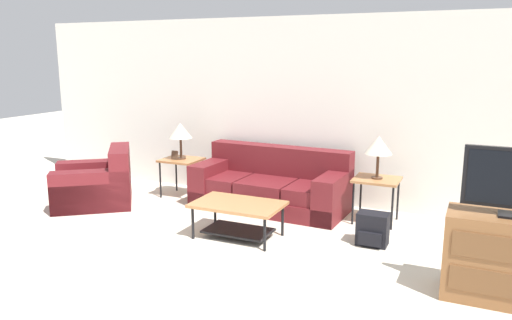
% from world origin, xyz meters
% --- Properties ---
extents(wall_back, '(8.77, 0.06, 2.60)m').
position_xyz_m(wall_back, '(0.00, 3.84, 1.30)').
color(wall_back, silver).
rests_on(wall_back, ground_plane).
extents(couch, '(2.13, 1.00, 0.82)m').
position_xyz_m(couch, '(-0.11, 3.29, 0.30)').
color(couch, maroon).
rests_on(couch, ground_plane).
extents(armchair, '(1.39, 1.37, 0.80)m').
position_xyz_m(armchair, '(-2.41, 2.41, 0.28)').
color(armchair, maroon).
rests_on(armchair, ground_plane).
extents(coffee_table, '(1.02, 0.64, 0.41)m').
position_xyz_m(coffee_table, '(-0.01, 2.07, 0.31)').
color(coffee_table, '#A87042').
rests_on(coffee_table, ground_plane).
extents(side_table_left, '(0.56, 0.50, 0.57)m').
position_xyz_m(side_table_left, '(-1.55, 3.27, 0.51)').
color(side_table_left, '#A87042').
rests_on(side_table_left, ground_plane).
extents(side_table_right, '(0.56, 0.50, 0.57)m').
position_xyz_m(side_table_right, '(1.32, 3.27, 0.51)').
color(side_table_right, '#A87042').
rests_on(side_table_right, ground_plane).
extents(table_lamp_left, '(0.34, 0.34, 0.53)m').
position_xyz_m(table_lamp_left, '(-1.55, 3.27, 0.98)').
color(table_lamp_left, '#472D1E').
rests_on(table_lamp_left, side_table_left).
extents(table_lamp_right, '(0.34, 0.34, 0.53)m').
position_xyz_m(table_lamp_right, '(1.32, 3.27, 0.98)').
color(table_lamp_right, '#472D1E').
rests_on(table_lamp_right, side_table_right).
extents(backpack, '(0.34, 0.30, 0.37)m').
position_xyz_m(backpack, '(1.45, 2.48, 0.18)').
color(backpack, black).
rests_on(backpack, ground_plane).
extents(picture_frame, '(0.10, 0.04, 0.13)m').
position_xyz_m(picture_frame, '(-1.61, 3.20, 0.63)').
color(picture_frame, '#4C3828').
rests_on(picture_frame, side_table_left).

